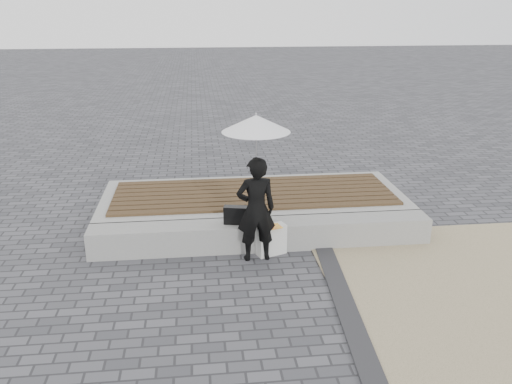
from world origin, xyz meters
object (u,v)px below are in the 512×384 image
(parasol, at_px, (256,123))
(handbag, at_px, (237,215))
(seating_ledge, at_px, (262,234))
(woman, at_px, (256,209))
(canvas_tote, at_px, (271,240))

(parasol, bearing_deg, handbag, 123.74)
(seating_ledge, distance_m, woman, 0.68)
(woman, relative_size, canvas_tote, 3.39)
(parasol, relative_size, handbag, 3.09)
(seating_ledge, height_order, handbag, handbag)
(woman, height_order, parasol, parasol)
(woman, distance_m, parasol, 1.19)
(woman, bearing_deg, handbag, -61.47)
(canvas_tote, bearing_deg, woman, -172.66)
(woman, bearing_deg, seating_ledge, -115.04)
(seating_ledge, height_order, canvas_tote, canvas_tote)
(canvas_tote, bearing_deg, parasol, -172.66)
(seating_ledge, relative_size, parasol, 4.34)
(woman, xyz_separation_m, handbag, (-0.24, 0.35, -0.21))
(seating_ledge, xyz_separation_m, handbag, (-0.37, -0.03, 0.33))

